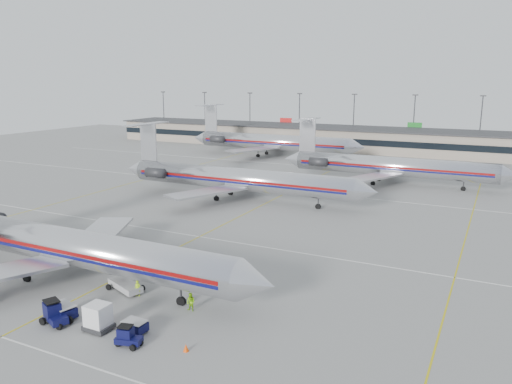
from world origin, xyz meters
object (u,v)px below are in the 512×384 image
Objects in this scene: jet_second_row at (234,178)px; uld_container at (98,317)px; jet_foreground at (57,244)px; belt_loader at (126,284)px; tug_center at (54,313)px.

jet_second_row is 21.24× the size of uld_container.
belt_loader is (8.24, 0.24, -2.77)m from jet_foreground.
belt_loader reaches higher than tug_center.
tug_center is 7.70m from belt_loader.
tug_center is at bearing -79.67° from jet_second_row.
jet_foreground is 0.99× the size of jet_second_row.
jet_second_row is (-0.65, 37.15, 0.03)m from jet_foreground.
uld_container is at bearing 35.34° from tug_center.
belt_loader is at bearing 114.65° from uld_container.
uld_container is at bearing -74.65° from jet_second_row.
jet_second_row reaches higher than uld_container.
jet_second_row is 45.38m from tug_center.
jet_foreground is 9.12× the size of belt_loader.
uld_container is at bearing -44.17° from belt_loader.
jet_second_row reaches higher than belt_loader.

